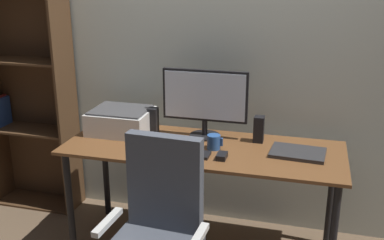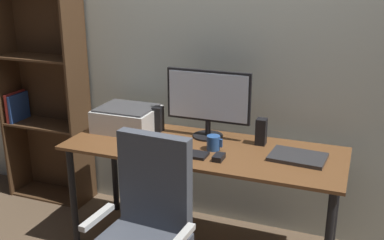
{
  "view_description": "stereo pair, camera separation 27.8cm",
  "coord_description": "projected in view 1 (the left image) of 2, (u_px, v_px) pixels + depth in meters",
  "views": [
    {
      "loc": [
        0.63,
        -2.59,
        1.8
      ],
      "look_at": [
        -0.06,
        -0.04,
        0.92
      ],
      "focal_mm": 42.78,
      "sensor_mm": 36.0,
      "label": 1
    },
    {
      "loc": [
        0.89,
        -2.51,
        1.8
      ],
      "look_at": [
        -0.06,
        -0.04,
        0.92
      ],
      "focal_mm": 42.78,
      "sensor_mm": 36.0,
      "label": 2
    }
  ],
  "objects": [
    {
      "name": "coffee_mug",
      "position": [
        214.0,
        142.0,
        2.81
      ],
      "size": [
        0.1,
        0.08,
        0.09
      ],
      "color": "#285193",
      "rests_on": "desk"
    },
    {
      "name": "bookshelf",
      "position": [
        30.0,
        95.0,
        3.47
      ],
      "size": [
        0.67,
        0.28,
        1.78
      ],
      "color": "#4C331E",
      "rests_on": "ground"
    },
    {
      "name": "monitor",
      "position": [
        205.0,
        99.0,
        2.96
      ],
      "size": [
        0.56,
        0.2,
        0.45
      ],
      "color": "black",
      "rests_on": "desk"
    },
    {
      "name": "keyboard",
      "position": [
        186.0,
        153.0,
        2.74
      ],
      "size": [
        0.29,
        0.11,
        0.02
      ],
      "primitive_type": "cube",
      "rotation": [
        0.0,
        0.0,
        -0.01
      ],
      "color": "black",
      "rests_on": "desk"
    },
    {
      "name": "speaker_right",
      "position": [
        259.0,
        129.0,
        2.92
      ],
      "size": [
        0.06,
        0.07,
        0.17
      ],
      "primitive_type": "cube",
      "color": "black",
      "rests_on": "desk"
    },
    {
      "name": "mouse",
      "position": [
        222.0,
        156.0,
        2.68
      ],
      "size": [
        0.06,
        0.1,
        0.03
      ],
      "primitive_type": "cube",
      "rotation": [
        0.0,
        0.0,
        -0.01
      ],
      "color": "black",
      "rests_on": "desk"
    },
    {
      "name": "desk",
      "position": [
        203.0,
        159.0,
        2.89
      ],
      "size": [
        1.74,
        0.65,
        0.74
      ],
      "color": "brown",
      "rests_on": "ground"
    },
    {
      "name": "printer",
      "position": [
        121.0,
        121.0,
        3.1
      ],
      "size": [
        0.4,
        0.34,
        0.16
      ],
      "color": "silver",
      "rests_on": "desk"
    },
    {
      "name": "back_wall",
      "position": [
        220.0,
        45.0,
        3.14
      ],
      "size": [
        6.4,
        0.1,
        2.6
      ],
      "primitive_type": "cube",
      "color": "beige",
      "rests_on": "ground"
    },
    {
      "name": "speaker_left",
      "position": [
        153.0,
        120.0,
        3.1
      ],
      "size": [
        0.06,
        0.07,
        0.17
      ],
      "primitive_type": "cube",
      "color": "black",
      "rests_on": "desk"
    },
    {
      "name": "laptop",
      "position": [
        298.0,
        153.0,
        2.74
      ],
      "size": [
        0.34,
        0.25,
        0.02
      ],
      "primitive_type": "cube",
      "rotation": [
        0.0,
        0.0,
        -0.08
      ],
      "color": "#2D2D30",
      "rests_on": "desk"
    }
  ]
}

